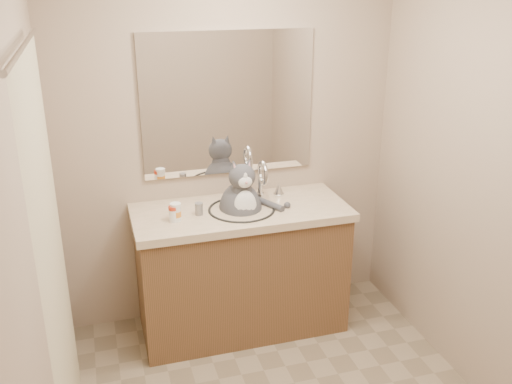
% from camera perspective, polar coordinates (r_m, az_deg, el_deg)
% --- Properties ---
extents(room, '(2.22, 2.52, 2.42)m').
position_cam_1_polar(room, '(2.56, 4.04, -2.45)').
color(room, gray).
rests_on(room, ground).
extents(vanity, '(1.34, 0.59, 1.12)m').
position_cam_1_polar(vanity, '(3.72, -1.47, -7.45)').
color(vanity, brown).
rests_on(vanity, ground).
extents(mirror, '(1.10, 0.02, 0.90)m').
position_cam_1_polar(mirror, '(3.61, -2.77, 8.76)').
color(mirror, white).
rests_on(mirror, room).
extents(shower_curtain, '(0.02, 1.30, 1.93)m').
position_cam_1_polar(shower_curtain, '(2.59, -19.43, -7.55)').
color(shower_curtain, beige).
rests_on(shower_curtain, ground).
extents(cat, '(0.39, 0.30, 0.53)m').
position_cam_1_polar(cat, '(3.54, -1.48, -1.44)').
color(cat, '#4A494F').
rests_on(cat, vanity).
extents(pill_bottle_redcap, '(0.06, 0.06, 0.10)m').
position_cam_1_polar(pill_bottle_redcap, '(3.38, -8.26, -2.16)').
color(pill_bottle_redcap, white).
rests_on(pill_bottle_redcap, vanity).
extents(pill_bottle_orange, '(0.08, 0.08, 0.11)m').
position_cam_1_polar(pill_bottle_orange, '(3.39, -8.03, -2.03)').
color(pill_bottle_orange, white).
rests_on(pill_bottle_orange, vanity).
extents(grey_canister, '(0.06, 0.06, 0.08)m').
position_cam_1_polar(grey_canister, '(3.45, -5.73, -1.69)').
color(grey_canister, slate).
rests_on(grey_canister, vanity).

